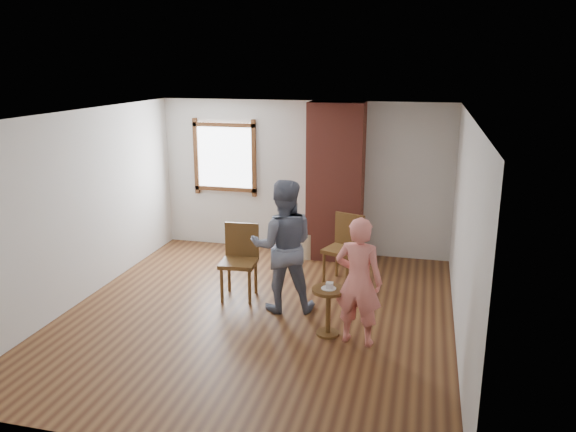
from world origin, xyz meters
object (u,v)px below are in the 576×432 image
at_px(dining_chair_right, 345,245).
at_px(man, 283,246).
at_px(dining_chair_left, 240,257).
at_px(side_table, 328,304).
at_px(person_pink, 359,281).
at_px(stoneware_crock, 308,245).

relative_size(dining_chair_right, man, 0.58).
bearing_deg(dining_chair_left, man, -27.16).
distance_m(dining_chair_left, side_table, 1.68).
distance_m(dining_chair_right, person_pink, 1.94).
relative_size(man, person_pink, 1.15).
height_order(side_table, man, man).
height_order(dining_chair_right, person_pink, person_pink).
xyz_separation_m(dining_chair_right, person_pink, (0.43, -1.88, 0.19)).
bearing_deg(stoneware_crock, side_table, -73.08).
distance_m(side_table, person_pink, 0.53).
height_order(dining_chair_left, person_pink, person_pink).
height_order(stoneware_crock, dining_chair_right, dining_chair_right).
distance_m(stoneware_crock, dining_chair_right, 1.26).
distance_m(stoneware_crock, dining_chair_left, 1.95).
distance_m(dining_chair_right, side_table, 1.79).
bearing_deg(stoneware_crock, person_pink, -67.12).
relative_size(dining_chair_right, side_table, 1.71).
xyz_separation_m(side_table, person_pink, (0.36, -0.10, 0.36)).
relative_size(stoneware_crock, side_table, 0.73).
xyz_separation_m(side_table, man, (-0.71, 0.60, 0.48)).
bearing_deg(side_table, dining_chair_left, 147.84).
height_order(man, person_pink, man).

